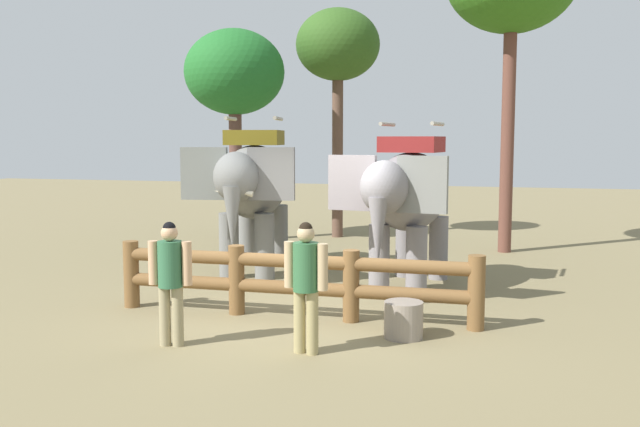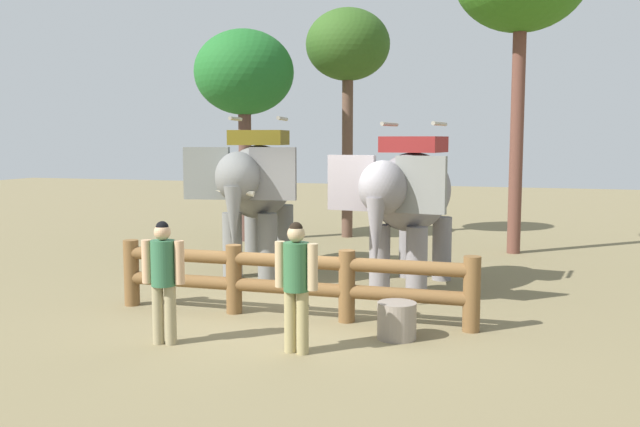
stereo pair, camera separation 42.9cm
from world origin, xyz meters
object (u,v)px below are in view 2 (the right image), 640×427
object	(u,v)px
elephant_near_left	(257,185)
tourist_man_in_blue	(163,273)
elephant_center	(409,196)
tree_far_right	(244,75)
log_fence	(289,277)
feed_bucket	(397,321)
tourist_woman_in_black	(296,278)
tree_back_center	(348,49)

from	to	relation	value
elephant_near_left	tourist_man_in_blue	world-z (taller)	elephant_near_left
elephant_center	tree_far_right	distance (m)	7.32
log_fence	feed_bucket	xyz separation A→B (m)	(1.75, -0.61, -0.36)
tourist_man_in_blue	tourist_woman_in_black	bearing A→B (deg)	5.12
elephant_center	feed_bucket	size ratio (longest dim) A/B	6.69
log_fence	tourist_woman_in_black	size ratio (longest dim) A/B	3.39
elephant_near_left	tourist_man_in_blue	size ratio (longest dim) A/B	2.28
elephant_near_left	feed_bucket	world-z (taller)	elephant_near_left
elephant_near_left	tree_back_center	bearing A→B (deg)	85.85
tourist_man_in_blue	tree_back_center	distance (m)	11.07
tree_back_center	tree_far_right	xyz separation A→B (m)	(-2.34, -1.48, -0.75)
log_fence	elephant_near_left	xyz separation A→B (m)	(-1.83, 3.16, 1.13)
elephant_center	tourist_man_in_blue	distance (m)	4.94
tourist_woman_in_black	tourist_man_in_blue	distance (m)	1.76
elephant_near_left	tree_back_center	world-z (taller)	tree_back_center
feed_bucket	elephant_near_left	bearing A→B (deg)	133.51
feed_bucket	tree_far_right	bearing A→B (deg)	125.85
tourist_man_in_blue	tree_back_center	size ratio (longest dim) A/B	0.26
tree_far_right	feed_bucket	size ratio (longest dim) A/B	10.44
tourist_man_in_blue	log_fence	bearing A→B (deg)	58.71
log_fence	elephant_center	distance (m)	3.02
elephant_near_left	tree_far_right	distance (m)	5.03
tourist_woman_in_black	tree_far_right	bearing A→B (deg)	117.32
log_fence	tree_back_center	world-z (taller)	tree_back_center
elephant_center	tree_back_center	bearing A→B (deg)	114.74
tree_back_center	elephant_center	bearing A→B (deg)	-65.26
elephant_center	tree_back_center	world-z (taller)	tree_back_center
elephant_center	log_fence	bearing A→B (deg)	-118.12
log_fence	tree_far_right	xyz separation A→B (m)	(-3.78, 7.04, 3.67)
tourist_woman_in_black	elephant_center	bearing A→B (deg)	80.99
tree_back_center	tree_far_right	bearing A→B (deg)	-147.69
elephant_near_left	tourist_woman_in_black	size ratio (longest dim) A/B	2.23
log_fence	tree_far_right	world-z (taller)	tree_far_right
elephant_near_left	elephant_center	world-z (taller)	elephant_near_left
tree_back_center	log_fence	bearing A→B (deg)	-80.40
tree_far_right	feed_bucket	distance (m)	10.26
tree_back_center	feed_bucket	bearing A→B (deg)	-70.75
tree_back_center	feed_bucket	size ratio (longest dim) A/B	11.70
elephant_near_left	tree_far_right	bearing A→B (deg)	116.68
elephant_near_left	tourist_man_in_blue	bearing A→B (deg)	-81.21
elephant_center	tree_far_right	size ratio (longest dim) A/B	0.64
elephant_near_left	tree_back_center	distance (m)	6.30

